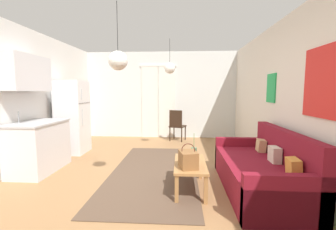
{
  "coord_description": "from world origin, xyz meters",
  "views": [
    {
      "loc": [
        0.64,
        -3.28,
        1.45
      ],
      "look_at": [
        0.35,
        1.54,
        0.94
      ],
      "focal_mm": 23.99,
      "sensor_mm": 36.0,
      "label": 1
    }
  ],
  "objects_px": {
    "coffee_table": "(190,166)",
    "couch": "(263,172)",
    "refrigerator": "(73,117)",
    "handbag": "(188,159)",
    "pendant_lamp_near": "(118,61)",
    "pendant_lamp_far": "(170,68)",
    "bamboo_vase": "(194,154)",
    "accent_chair": "(177,124)"
  },
  "relations": [
    {
      "from": "coffee_table",
      "to": "couch",
      "type": "bearing_deg",
      "value": 1.13
    },
    {
      "from": "coffee_table",
      "to": "refrigerator",
      "type": "distance_m",
      "value": 3.29
    },
    {
      "from": "handbag",
      "to": "pendant_lamp_near",
      "type": "xyz_separation_m",
      "value": [
        -0.97,
        0.09,
        1.34
      ]
    },
    {
      "from": "coffee_table",
      "to": "pendant_lamp_near",
      "type": "distance_m",
      "value": 1.83
    },
    {
      "from": "handbag",
      "to": "refrigerator",
      "type": "xyz_separation_m",
      "value": [
        -2.64,
        2.07,
        0.32
      ]
    },
    {
      "from": "couch",
      "to": "handbag",
      "type": "xyz_separation_m",
      "value": [
        -1.1,
        -0.24,
        0.24
      ]
    },
    {
      "from": "pendant_lamp_far",
      "to": "pendant_lamp_near",
      "type": "bearing_deg",
      "value": -105.09
    },
    {
      "from": "bamboo_vase",
      "to": "accent_chair",
      "type": "bearing_deg",
      "value": 95.85
    },
    {
      "from": "handbag",
      "to": "accent_chair",
      "type": "height_order",
      "value": "accent_chair"
    },
    {
      "from": "accent_chair",
      "to": "pendant_lamp_near",
      "type": "xyz_separation_m",
      "value": [
        -0.74,
        -3.36,
        1.37
      ]
    },
    {
      "from": "bamboo_vase",
      "to": "handbag",
      "type": "relative_size",
      "value": 1.24
    },
    {
      "from": "refrigerator",
      "to": "pendant_lamp_far",
      "type": "distance_m",
      "value": 2.54
    },
    {
      "from": "bamboo_vase",
      "to": "couch",
      "type": "bearing_deg",
      "value": -3.94
    },
    {
      "from": "coffee_table",
      "to": "handbag",
      "type": "height_order",
      "value": "handbag"
    },
    {
      "from": "bamboo_vase",
      "to": "pendant_lamp_near",
      "type": "height_order",
      "value": "pendant_lamp_near"
    },
    {
      "from": "coffee_table",
      "to": "refrigerator",
      "type": "xyz_separation_m",
      "value": [
        -2.68,
        1.85,
        0.5
      ]
    },
    {
      "from": "coffee_table",
      "to": "pendant_lamp_near",
      "type": "bearing_deg",
      "value": -172.88
    },
    {
      "from": "coffee_table",
      "to": "bamboo_vase",
      "type": "height_order",
      "value": "bamboo_vase"
    },
    {
      "from": "refrigerator",
      "to": "pendant_lamp_far",
      "type": "height_order",
      "value": "pendant_lamp_far"
    },
    {
      "from": "couch",
      "to": "coffee_table",
      "type": "xyz_separation_m",
      "value": [
        -1.06,
        -0.02,
        0.07
      ]
    },
    {
      "from": "coffee_table",
      "to": "bamboo_vase",
      "type": "xyz_separation_m",
      "value": [
        0.06,
        0.09,
        0.16
      ]
    },
    {
      "from": "refrigerator",
      "to": "pendant_lamp_far",
      "type": "relative_size",
      "value": 2.12
    },
    {
      "from": "bamboo_vase",
      "to": "coffee_table",
      "type": "bearing_deg",
      "value": -122.44
    },
    {
      "from": "coffee_table",
      "to": "pendant_lamp_far",
      "type": "height_order",
      "value": "pendant_lamp_far"
    },
    {
      "from": "pendant_lamp_near",
      "to": "pendant_lamp_far",
      "type": "xyz_separation_m",
      "value": [
        0.59,
        2.19,
        0.11
      ]
    },
    {
      "from": "accent_chair",
      "to": "pendant_lamp_far",
      "type": "xyz_separation_m",
      "value": [
        -0.15,
        -1.17,
        1.49
      ]
    },
    {
      "from": "couch",
      "to": "pendant_lamp_far",
      "type": "distance_m",
      "value": 3.04
    },
    {
      "from": "refrigerator",
      "to": "pendant_lamp_near",
      "type": "xyz_separation_m",
      "value": [
        1.67,
        -1.97,
        1.02
      ]
    },
    {
      "from": "accent_chair",
      "to": "pendant_lamp_near",
      "type": "relative_size",
      "value": 0.99
    },
    {
      "from": "couch",
      "to": "pendant_lamp_far",
      "type": "bearing_deg",
      "value": 125.76
    },
    {
      "from": "coffee_table",
      "to": "bamboo_vase",
      "type": "distance_m",
      "value": 0.19
    },
    {
      "from": "bamboo_vase",
      "to": "handbag",
      "type": "xyz_separation_m",
      "value": [
        -0.09,
        -0.31,
        0.01
      ]
    },
    {
      "from": "coffee_table",
      "to": "refrigerator",
      "type": "height_order",
      "value": "refrigerator"
    },
    {
      "from": "coffee_table",
      "to": "bamboo_vase",
      "type": "bearing_deg",
      "value": 57.56
    },
    {
      "from": "pendant_lamp_near",
      "to": "pendant_lamp_far",
      "type": "height_order",
      "value": "same"
    },
    {
      "from": "couch",
      "to": "coffee_table",
      "type": "distance_m",
      "value": 1.06
    },
    {
      "from": "refrigerator",
      "to": "bamboo_vase",
      "type": "bearing_deg",
      "value": -32.71
    },
    {
      "from": "pendant_lamp_near",
      "to": "coffee_table",
      "type": "bearing_deg",
      "value": 7.12
    },
    {
      "from": "handbag",
      "to": "pendant_lamp_near",
      "type": "height_order",
      "value": "pendant_lamp_near"
    },
    {
      "from": "couch",
      "to": "handbag",
      "type": "distance_m",
      "value": 1.15
    },
    {
      "from": "accent_chair",
      "to": "pendant_lamp_far",
      "type": "distance_m",
      "value": 1.9
    },
    {
      "from": "bamboo_vase",
      "to": "refrigerator",
      "type": "distance_m",
      "value": 3.27
    }
  ]
}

